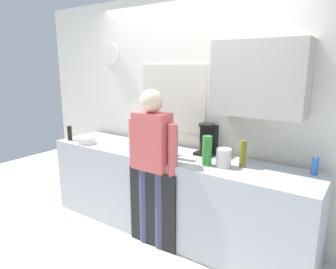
# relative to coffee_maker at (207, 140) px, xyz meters

# --- Properties ---
(ground_plane) EXTENTS (8.00, 8.00, 0.00)m
(ground_plane) POSITION_rel_coffee_maker_xyz_m (-0.32, -0.54, -1.05)
(ground_plane) COLOR silver
(kitchen_counter) EXTENTS (3.02, 0.64, 0.90)m
(kitchen_counter) POSITION_rel_coffee_maker_xyz_m (-0.32, -0.24, -0.60)
(kitchen_counter) COLOR #B2B7BC
(kitchen_counter) RESTS_ON ground_plane
(dishwasher_panel) EXTENTS (0.56, 0.02, 0.81)m
(dishwasher_panel) POSITION_rel_coffee_maker_xyz_m (-0.30, -0.57, -0.64)
(dishwasher_panel) COLOR black
(dishwasher_panel) RESTS_ON ground_plane
(back_wall_assembly) EXTENTS (4.62, 0.42, 2.60)m
(back_wall_assembly) POSITION_rel_coffee_maker_xyz_m (-0.22, 0.16, 0.31)
(back_wall_assembly) COLOR silver
(back_wall_assembly) RESTS_ON ground_plane
(coffee_maker) EXTENTS (0.20, 0.20, 0.33)m
(coffee_maker) POSITION_rel_coffee_maker_xyz_m (0.00, 0.00, 0.00)
(coffee_maker) COLOR black
(coffee_maker) RESTS_ON kitchen_counter
(bottle_olive_oil) EXTENTS (0.06, 0.06, 0.25)m
(bottle_olive_oil) POSITION_rel_coffee_maker_xyz_m (0.46, -0.19, -0.02)
(bottle_olive_oil) COLOR olive
(bottle_olive_oil) RESTS_ON kitchen_counter
(bottle_dark_sauce) EXTENTS (0.06, 0.06, 0.18)m
(bottle_dark_sauce) POSITION_rel_coffee_maker_xyz_m (-1.70, -0.44, -0.06)
(bottle_dark_sauce) COLOR black
(bottle_dark_sauce) RESTS_ON kitchen_counter
(bottle_amber_beer) EXTENTS (0.06, 0.06, 0.23)m
(bottle_amber_beer) POSITION_rel_coffee_maker_xyz_m (-0.38, -0.26, -0.03)
(bottle_amber_beer) COLOR brown
(bottle_amber_beer) RESTS_ON kitchen_counter
(bottle_red_vinegar) EXTENTS (0.06, 0.06, 0.22)m
(bottle_red_vinegar) POSITION_rel_coffee_maker_xyz_m (-0.83, -0.01, -0.04)
(bottle_red_vinegar) COLOR maroon
(bottle_red_vinegar) RESTS_ON kitchen_counter
(bottle_clear_soda) EXTENTS (0.09, 0.09, 0.28)m
(bottle_clear_soda) POSITION_rel_coffee_maker_xyz_m (0.17, -0.33, -0.01)
(bottle_clear_soda) COLOR #2D8C33
(bottle_clear_soda) RESTS_ON kitchen_counter
(bottle_green_wine) EXTENTS (0.07, 0.07, 0.30)m
(bottle_green_wine) POSITION_rel_coffee_maker_xyz_m (-0.20, -0.33, 0.00)
(bottle_green_wine) COLOR #195923
(bottle_green_wine) RESTS_ON kitchen_counter
(cup_yellow_cup) EXTENTS (0.07, 0.07, 0.08)m
(cup_yellow_cup) POSITION_rel_coffee_maker_xyz_m (-0.27, -0.23, -0.10)
(cup_yellow_cup) COLOR yellow
(cup_yellow_cup) RESTS_ON kitchen_counter
(cup_white_mug) EXTENTS (0.08, 0.08, 0.09)m
(cup_white_mug) POSITION_rel_coffee_maker_xyz_m (-0.42, -0.16, -0.10)
(cup_white_mug) COLOR white
(cup_white_mug) RESTS_ON kitchen_counter
(mixing_bowl) EXTENTS (0.22, 0.22, 0.08)m
(mixing_bowl) POSITION_rel_coffee_maker_xyz_m (-1.41, -0.44, -0.11)
(mixing_bowl) COLOR white
(mixing_bowl) RESTS_ON kitchen_counter
(dish_soap) EXTENTS (0.06, 0.06, 0.18)m
(dish_soap) POSITION_rel_coffee_maker_xyz_m (1.05, -0.03, -0.07)
(dish_soap) COLOR blue
(dish_soap) RESTS_ON kitchen_counter
(storage_canister) EXTENTS (0.14, 0.14, 0.17)m
(storage_canister) POSITION_rel_coffee_maker_xyz_m (0.32, -0.28, -0.06)
(storage_canister) COLOR silver
(storage_canister) RESTS_ON kitchen_counter
(person_at_sink) EXTENTS (0.57, 0.22, 1.60)m
(person_at_sink) POSITION_rel_coffee_maker_xyz_m (-0.32, -0.54, -0.10)
(person_at_sink) COLOR #3F4766
(person_at_sink) RESTS_ON ground_plane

